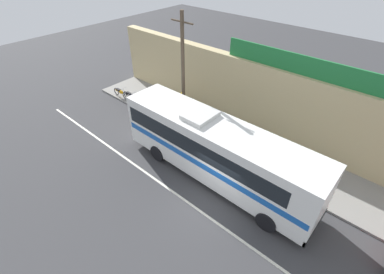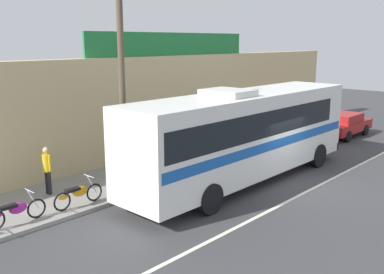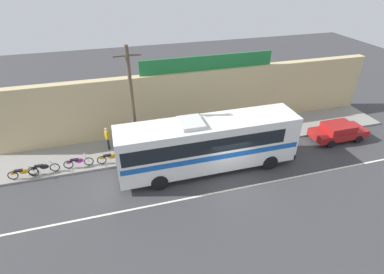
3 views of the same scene
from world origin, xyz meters
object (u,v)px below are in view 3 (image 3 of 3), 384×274
at_px(motorcycle_black, 110,157).
at_px(intercity_bus, 207,143).
at_px(pedestrian_by_curb, 107,137).
at_px(motorcycle_purple, 78,162).
at_px(motorcycle_green, 43,168).
at_px(motorcycle_orange, 22,172).
at_px(parked_car, 338,131).
at_px(utility_pole, 133,106).

bearing_deg(motorcycle_black, intercity_bus, -20.38).
bearing_deg(pedestrian_by_curb, motorcycle_purple, -139.86).
bearing_deg(motorcycle_green, motorcycle_orange, -171.66).
height_order(motorcycle_green, motorcycle_purple, same).
bearing_deg(motorcycle_black, pedestrian_by_curb, 91.73).
relative_size(parked_car, motorcycle_green, 2.19).
distance_m(motorcycle_black, motorcycle_orange, 5.41).
bearing_deg(motorcycle_orange, parked_car, -3.43).
bearing_deg(parked_car, utility_pole, 174.83).
bearing_deg(intercity_bus, motorcycle_black, 159.62).
height_order(parked_car, motorcycle_purple, parked_car).
distance_m(intercity_bus, pedestrian_by_curb, 7.45).
bearing_deg(parked_car, pedestrian_by_curb, 168.96).
distance_m(utility_pole, pedestrian_by_curb, 4.10).
height_order(intercity_bus, motorcycle_green, intercity_bus).
distance_m(utility_pole, motorcycle_black, 4.08).
relative_size(parked_car, utility_pole, 0.54).
xyz_separation_m(motorcycle_purple, motorcycle_orange, (-3.31, -0.26, 0.00)).
bearing_deg(intercity_bus, motorcycle_orange, 169.70).
xyz_separation_m(intercity_bus, motorcycle_purple, (-8.21, 2.35, -1.50)).
xyz_separation_m(intercity_bus, motorcycle_green, (-10.34, 2.26, -1.50)).
bearing_deg(parked_car, motorcycle_green, 175.92).
height_order(utility_pole, motorcycle_orange, utility_pole).
bearing_deg(pedestrian_by_curb, motorcycle_orange, -159.69).
bearing_deg(intercity_bus, parked_car, 3.96).
relative_size(motorcycle_green, pedestrian_by_curb, 1.12).
bearing_deg(parked_car, motorcycle_orange, 176.57).
bearing_deg(motorcycle_black, motorcycle_green, -179.94).
bearing_deg(motorcycle_green, utility_pole, -1.39).
distance_m(utility_pole, motorcycle_purple, 5.38).
distance_m(parked_car, motorcycle_purple, 19.13).
relative_size(intercity_bus, motorcycle_green, 5.97).
bearing_deg(motorcycle_black, motorcycle_purple, 177.85).
bearing_deg(motorcycle_black, motorcycle_orange, -178.13).
bearing_deg(parked_car, motorcycle_black, 174.89).
xyz_separation_m(motorcycle_green, pedestrian_by_curb, (4.18, 1.81, 0.58)).
bearing_deg(motorcycle_orange, intercity_bus, -10.30).
bearing_deg(motorcycle_purple, utility_pole, -3.34).
xyz_separation_m(parked_car, motorcycle_black, (-16.96, 1.52, -0.17)).
bearing_deg(utility_pole, motorcycle_black, 175.32).
xyz_separation_m(motorcycle_black, motorcycle_purple, (-2.10, 0.08, 0.00)).
bearing_deg(motorcycle_purple, parked_car, -4.79).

